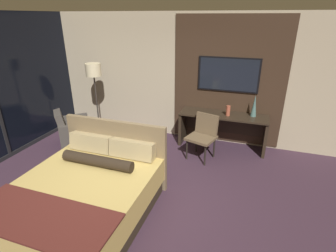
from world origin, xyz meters
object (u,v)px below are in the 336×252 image
(desk_chair, at_px, (204,133))
(tv, at_px, (228,75))
(armchair_by_window, at_px, (74,132))
(floor_lamp, at_px, (94,76))
(vase_tall, at_px, (254,106))
(vase_short, at_px, (228,111))
(desk, at_px, (223,124))
(bed, at_px, (84,196))

(desk_chair, bearing_deg, tv, 86.27)
(armchair_by_window, xyz_separation_m, floor_lamp, (0.30, 0.58, 1.18))
(floor_lamp, relative_size, vase_tall, 3.84)
(vase_tall, bearing_deg, vase_short, -165.17)
(tv, relative_size, vase_tall, 2.81)
(desk, xyz_separation_m, vase_tall, (0.60, 0.05, 0.47))
(vase_short, bearing_deg, floor_lamp, -174.97)
(desk_chair, bearing_deg, vase_tall, 52.27)
(bed, xyz_separation_m, vase_short, (1.63, 2.79, 0.53))
(bed, distance_m, floor_lamp, 3.08)
(desk, relative_size, tv, 1.45)
(bed, height_order, desk_chair, bed)
(desk, height_order, armchair_by_window, armchair_by_window)
(desk_chair, height_order, vase_short, vase_short)
(tv, bearing_deg, bed, -116.47)
(tv, distance_m, armchair_by_window, 3.64)
(desk_chair, bearing_deg, bed, -101.81)
(bed, bearing_deg, desk, 61.79)
(desk_chair, xyz_separation_m, vase_short, (0.39, 0.51, 0.34))
(desk, height_order, vase_short, vase_short)
(desk_chair, bearing_deg, armchair_by_window, -156.67)
(bed, relative_size, vase_tall, 4.72)
(armchair_by_window, relative_size, vase_short, 4.66)
(floor_lamp, distance_m, vase_tall, 3.56)
(bed, relative_size, armchair_by_window, 2.14)
(desk, height_order, desk_chair, desk_chair)
(armchair_by_window, bearing_deg, tv, -113.73)
(bed, relative_size, tv, 1.68)
(desk_chair, distance_m, floor_lamp, 2.77)
(armchair_by_window, bearing_deg, desk, -117.31)
(bed, height_order, floor_lamp, floor_lamp)
(desk_chair, distance_m, vase_tall, 1.20)
(bed, bearing_deg, vase_short, 59.69)
(bed, bearing_deg, desk_chair, 61.51)
(tv, bearing_deg, vase_short, -73.07)
(desk, distance_m, vase_tall, 0.76)
(floor_lamp, height_order, vase_short, floor_lamp)
(armchair_by_window, distance_m, vase_tall, 3.99)
(desk_chair, height_order, armchair_by_window, desk_chair)
(desk, xyz_separation_m, vase_short, (0.09, -0.08, 0.35))
(bed, distance_m, vase_tall, 3.68)
(tv, bearing_deg, desk, -90.00)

